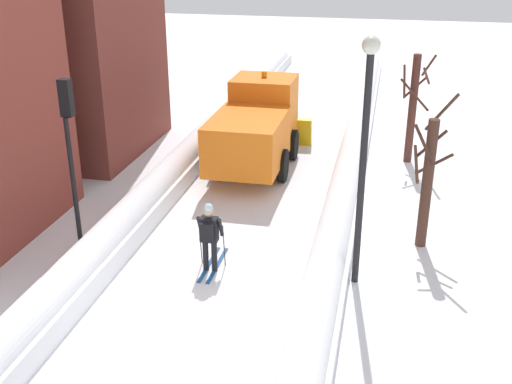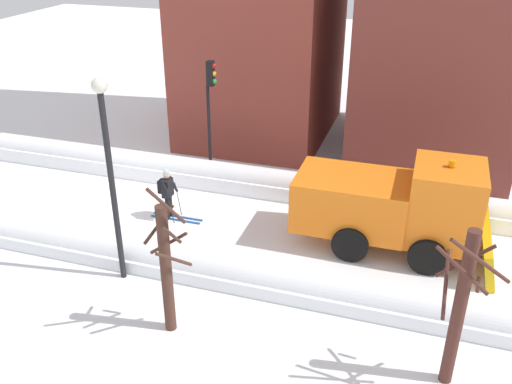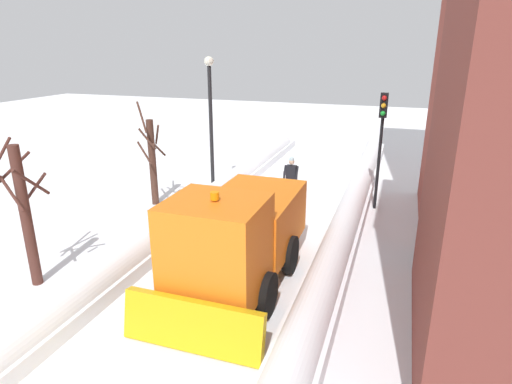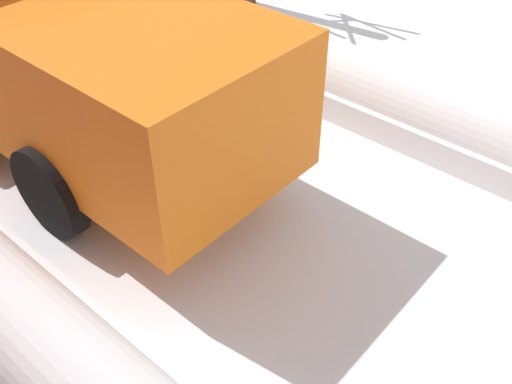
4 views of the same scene
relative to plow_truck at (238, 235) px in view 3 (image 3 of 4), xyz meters
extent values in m
plane|color=white|center=(0.48, 0.69, -1.48)|extent=(80.00, 80.00, 0.00)
cube|color=white|center=(-2.31, 0.69, -1.20)|extent=(1.10, 36.00, 0.55)
cylinder|color=white|center=(-2.31, 0.69, -0.93)|extent=(0.90, 34.20, 0.90)
cube|color=white|center=(3.26, 0.69, -1.28)|extent=(1.10, 36.00, 0.39)
cylinder|color=white|center=(3.26, 0.69, -1.09)|extent=(0.90, 34.20, 0.90)
cube|color=orange|center=(0.00, -1.32, -0.08)|extent=(2.30, 3.40, 1.60)
cube|color=orange|center=(0.00, 1.38, 0.27)|extent=(2.20, 2.00, 2.30)
cube|color=black|center=(0.00, 2.34, 0.78)|extent=(1.85, 0.06, 1.01)
cube|color=gold|center=(0.00, 2.73, -0.93)|extent=(3.20, 0.46, 1.13)
cylinder|color=orange|center=(0.00, 1.38, 1.54)|extent=(0.20, 0.20, 0.18)
cylinder|color=black|center=(-1.15, 1.08, -0.93)|extent=(0.25, 1.10, 1.10)
cylinder|color=black|center=(1.15, 1.08, -0.93)|extent=(0.25, 1.10, 1.10)
cylinder|color=black|center=(-1.15, -1.12, -0.93)|extent=(0.25, 1.10, 1.10)
cylinder|color=black|center=(1.15, -1.12, -0.93)|extent=(0.25, 1.10, 1.10)
cylinder|color=black|center=(0.33, -7.35, -1.07)|extent=(0.14, 0.14, 0.82)
cylinder|color=black|center=(0.55, -7.35, -1.07)|extent=(0.14, 0.14, 0.82)
cube|color=black|center=(0.44, -7.35, -0.35)|extent=(0.42, 0.26, 0.62)
cube|color=black|center=(0.44, -7.56, -0.32)|extent=(0.32, 0.16, 0.44)
sphere|color=tan|center=(0.44, -7.35, 0.12)|extent=(0.24, 0.24, 0.24)
sphere|color=silver|center=(0.44, -7.35, 0.22)|extent=(0.22, 0.22, 0.22)
cylinder|color=black|center=(0.18, -7.25, -0.32)|extent=(0.09, 0.33, 0.56)
cylinder|color=black|center=(0.70, -7.25, -0.32)|extent=(0.09, 0.33, 0.56)
cube|color=#194C8C|center=(0.33, -7.10, -1.46)|extent=(0.09, 1.80, 0.03)
cube|color=#194C8C|center=(0.55, -7.10, -1.46)|extent=(0.09, 1.80, 0.03)
cylinder|color=#262628|center=(0.14, -7.13, -0.88)|extent=(0.02, 0.19, 1.19)
cylinder|color=#262628|center=(0.74, -7.13, -0.88)|extent=(0.02, 0.19, 1.19)
cylinder|color=black|center=(-3.06, -7.25, 0.35)|extent=(0.12, 0.12, 3.65)
cube|color=black|center=(-3.06, -7.11, 2.63)|extent=(0.28, 0.24, 0.90)
sphere|color=red|center=(-3.06, -6.98, 2.91)|extent=(0.18, 0.18, 0.18)
sphere|color=gold|center=(-3.06, -6.98, 2.63)|extent=(0.18, 0.18, 0.18)
sphere|color=green|center=(-3.06, -6.98, 2.35)|extent=(0.18, 0.18, 0.18)
cylinder|color=black|center=(3.96, -7.11, 1.23)|extent=(0.16, 0.16, 5.41)
sphere|color=silver|center=(3.96, -7.11, 4.11)|extent=(0.40, 0.40, 0.40)
cylinder|color=#482C22|center=(5.54, -4.86, 0.26)|extent=(0.28, 0.28, 3.47)
cylinder|color=#482C22|center=(5.68, -4.56, 0.72)|extent=(0.90, 0.51, 0.81)
cylinder|color=#482C22|center=(5.71, -4.63, 2.12)|extent=(0.72, 0.58, 1.13)
cylinder|color=#482C22|center=(5.55, -4.62, 1.28)|extent=(0.75, 0.10, 0.81)
cylinder|color=#482C22|center=(5.36, -5.05, 1.38)|extent=(0.59, 0.62, 0.93)
cylinder|color=#482C22|center=(5.22, -4.91, 0.82)|extent=(0.19, 0.97, 0.74)
cylinder|color=#4D2922|center=(5.25, 1.71, 0.46)|extent=(0.28, 0.28, 3.87)
cylinder|color=#4D2922|center=(5.26, 1.36, 1.07)|extent=(1.06, 0.13, 1.12)
cylinder|color=#4D2922|center=(4.88, 1.68, 1.45)|extent=(0.15, 1.09, 0.98)
cylinder|color=#4D2922|center=(5.61, 1.58, 1.68)|extent=(0.37, 1.10, 0.81)
cylinder|color=#4D2922|center=(5.29, 1.97, 1.20)|extent=(0.78, 0.20, 0.86)
camera|label=1|loc=(4.38, -20.23, 6.30)|focal=43.72mm
camera|label=2|loc=(15.35, 0.53, 7.92)|focal=39.31mm
camera|label=3|loc=(-3.79, 9.64, 4.69)|focal=30.29mm
camera|label=4|loc=(-3.33, -6.00, 3.10)|focal=40.89mm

